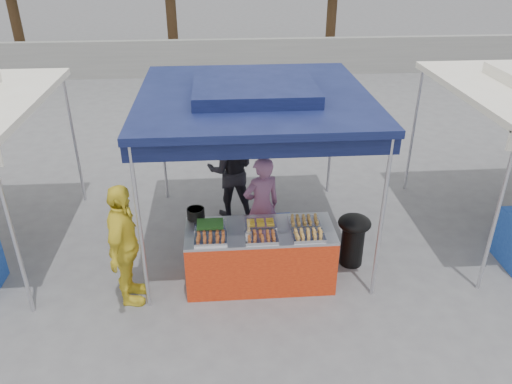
{
  "coord_description": "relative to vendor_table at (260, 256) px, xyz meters",
  "views": [
    {
      "loc": [
        -0.48,
        -5.73,
        4.42
      ],
      "look_at": [
        0.0,
        0.6,
        1.05
      ],
      "focal_mm": 35.0,
      "sensor_mm": 36.0,
      "label": 1
    }
  ],
  "objects": [
    {
      "name": "back_wall",
      "position": [
        0.0,
        11.1,
        0.17
      ],
      "size": [
        40.0,
        0.25,
        1.2
      ],
      "primitive_type": "cube",
      "color": "gray",
      "rests_on": "ground_plane"
    },
    {
      "name": "vendor_table",
      "position": [
        0.0,
        0.0,
        0.0
      ],
      "size": [
        2.0,
        0.8,
        0.85
      ],
      "color": "red",
      "rests_on": "ground_plane"
    },
    {
      "name": "vendor_woman",
      "position": [
        0.08,
        0.72,
        0.37
      ],
      "size": [
        0.67,
        0.56,
        1.59
      ],
      "primitive_type": "imported",
      "rotation": [
        0.0,
        0.0,
        3.49
      ],
      "color": "#8C597E",
      "rests_on": "ground_plane"
    },
    {
      "name": "skewer_cup",
      "position": [
        -0.17,
        -0.22,
        0.48
      ],
      "size": [
        0.09,
        0.09,
        0.11
      ],
      "primitive_type": "cylinder",
      "color": "silver",
      "rests_on": "vendor_table"
    },
    {
      "name": "crate_stacked",
      "position": [
        0.28,
        0.67,
        0.03
      ],
      "size": [
        0.49,
        0.34,
        0.29
      ],
      "primitive_type": "cube",
      "color": "#1430A5",
      "rests_on": "crate_right"
    },
    {
      "name": "crate_right",
      "position": [
        0.28,
        0.67,
        -0.27
      ],
      "size": [
        0.52,
        0.36,
        0.31
      ],
      "primitive_type": "cube",
      "color": "#1430A5",
      "rests_on": "ground_plane"
    },
    {
      "name": "main_canopy",
      "position": [
        0.0,
        1.07,
        1.94
      ],
      "size": [
        3.2,
        3.2,
        2.57
      ],
      "color": "silver",
      "rests_on": "ground_plane"
    },
    {
      "name": "wok_burner",
      "position": [
        1.39,
        0.32,
        0.05
      ],
      "size": [
        0.48,
        0.48,
        0.8
      ],
      "rotation": [
        0.0,
        0.0,
        0.39
      ],
      "color": "black",
      "rests_on": "ground_plane"
    },
    {
      "name": "cooking_pot",
      "position": [
        -0.86,
        0.38,
        0.5
      ],
      "size": [
        0.24,
        0.24,
        0.14
      ],
      "primitive_type": "cylinder",
      "color": "black",
      "rests_on": "vendor_table"
    },
    {
      "name": "helper_man",
      "position": [
        -0.32,
        1.9,
        0.41
      ],
      "size": [
        0.83,
        0.66,
        1.67
      ],
      "primitive_type": "imported",
      "rotation": [
        0.0,
        0.0,
        3.1
      ],
      "color": "black",
      "rests_on": "ground_plane"
    },
    {
      "name": "ground_plane",
      "position": [
        0.0,
        0.1,
        -0.43
      ],
      "size": [
        80.0,
        80.0,
        0.0
      ],
      "primitive_type": "plane",
      "color": "#5B5B5E"
    },
    {
      "name": "food_tray_br",
      "position": [
        0.61,
        0.11,
        0.46
      ],
      "size": [
        0.42,
        0.3,
        0.07
      ],
      "color": "silver",
      "rests_on": "vendor_table"
    },
    {
      "name": "crate_left",
      "position": [
        -0.36,
        0.76,
        -0.27
      ],
      "size": [
        0.5,
        0.35,
        0.3
      ],
      "primitive_type": "cube",
      "color": "#1430A5",
      "rests_on": "ground_plane"
    },
    {
      "name": "customer_person",
      "position": [
        -1.75,
        -0.26,
        0.43
      ],
      "size": [
        0.49,
        1.03,
        1.7
      ],
      "primitive_type": "imported",
      "rotation": [
        0.0,
        0.0,
        1.5
      ],
      "color": "yellow",
      "rests_on": "ground_plane"
    },
    {
      "name": "food_tray_fm",
      "position": [
        -0.0,
        -0.24,
        0.46
      ],
      "size": [
        0.42,
        0.3,
        0.07
      ],
      "color": "silver",
      "rests_on": "vendor_table"
    },
    {
      "name": "food_tray_bm",
      "position": [
        0.01,
        0.1,
        0.46
      ],
      "size": [
        0.42,
        0.3,
        0.07
      ],
      "color": "silver",
      "rests_on": "vendor_table"
    },
    {
      "name": "food_tray_fl",
      "position": [
        -0.66,
        -0.22,
        0.46
      ],
      "size": [
        0.42,
        0.3,
        0.07
      ],
      "color": "silver",
      "rests_on": "vendor_table"
    },
    {
      "name": "food_tray_fr",
      "position": [
        0.61,
        -0.24,
        0.46
      ],
      "size": [
        0.42,
        0.3,
        0.07
      ],
      "color": "silver",
      "rests_on": "vendor_table"
    },
    {
      "name": "food_tray_bl",
      "position": [
        -0.66,
        0.1,
        0.46
      ],
      "size": [
        0.42,
        0.3,
        0.07
      ],
      "color": "silver",
      "rests_on": "vendor_table"
    }
  ]
}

